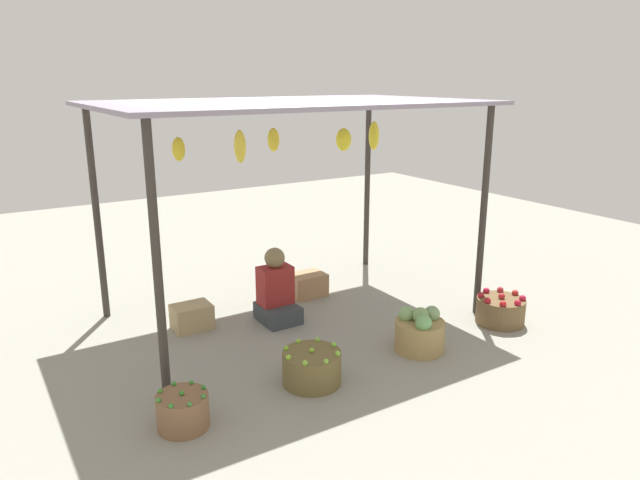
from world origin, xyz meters
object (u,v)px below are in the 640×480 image
Objects in this scene: basket_green_chilies at (183,411)px; wooden_crate_stacked_rear at (307,285)px; basket_limes at (312,367)px; basket_red_apples at (500,310)px; vendor_person at (276,293)px; basket_cabbages at (420,332)px; wooden_crate_near_vendor at (192,317)px.

wooden_crate_stacked_rear is (2.12, 1.81, 0.00)m from basket_green_chilies.
basket_limes is (1.12, 0.05, 0.01)m from basket_green_chilies.
basket_green_chilies is 0.77× the size of basket_limes.
basket_red_apples is (2.29, 0.03, -0.00)m from basket_limes.
wooden_crate_stacked_rear is at bearing 40.49° from basket_green_chilies.
vendor_person is 1.59× the size of basket_red_apples.
basket_cabbages is (0.79, -1.31, -0.12)m from vendor_person.
basket_green_chilies is 3.41m from basket_red_apples.
basket_red_apples is (3.41, 0.08, 0.01)m from basket_green_chilies.
wooden_crate_near_vendor is at bearing 67.64° from basket_green_chilies.
basket_green_chilies reaches higher than wooden_crate_near_vendor.
basket_limes is at bearing 179.55° from basket_cabbages.
wooden_crate_near_vendor is (-0.82, 0.27, -0.17)m from vendor_person.
vendor_person is at bearing -144.39° from wooden_crate_stacked_rear.
vendor_person is at bearing 121.08° from basket_cabbages.
vendor_person is 1.60× the size of basket_limes.
basket_red_apples reaches higher than basket_limes.
basket_green_chilies is 0.76× the size of basket_red_apples.
basket_green_chilies is 0.99× the size of wooden_crate_near_vendor.
basket_cabbages reaches higher than wooden_crate_near_vendor.
vendor_person is 1.89× the size of wooden_crate_stacked_rear.
basket_limes is 1.64m from wooden_crate_near_vendor.
wooden_crate_stacked_rear is (1.45, 0.19, 0.00)m from wooden_crate_near_vendor.
basket_red_apples is 2.16m from wooden_crate_stacked_rear.
vendor_person is 2.31m from basket_red_apples.
basket_red_apples is 1.29× the size of wooden_crate_near_vendor.
basket_cabbages is at bearing -0.45° from basket_limes.
basket_green_chilies is at bearing -177.28° from basket_limes.
basket_green_chilies is 1.76m from wooden_crate_near_vendor.
basket_cabbages reaches higher than basket_limes.
basket_cabbages is at bearing 1.11° from basket_green_chilies.
vendor_person reaches higher than basket_limes.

